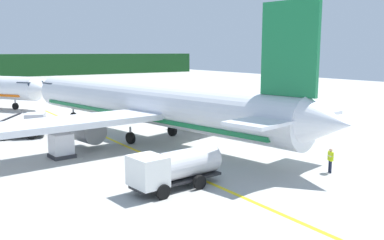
{
  "coord_description": "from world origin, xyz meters",
  "views": [
    {
      "loc": [
        9.62,
        -17.53,
        8.49
      ],
      "look_at": [
        30.47,
        13.68,
        2.3
      ],
      "focal_mm": 39.03,
      "sensor_mm": 36.0,
      "label": 1
    }
  ],
  "objects_px": {
    "crew_marshaller": "(330,158)",
    "service_truck_catering": "(26,126)",
    "crew_loader_right": "(67,126)",
    "service_truck_fuel": "(175,167)",
    "cargo_container_mid": "(61,145)",
    "airliner_foreground": "(146,104)"
  },
  "relations": [
    {
      "from": "airliner_foreground",
      "to": "crew_marshaller",
      "type": "relative_size",
      "value": 23.43
    },
    {
      "from": "airliner_foreground",
      "to": "service_truck_catering",
      "type": "xyz_separation_m",
      "value": [
        -9.74,
        7.06,
        -2.2
      ]
    },
    {
      "from": "crew_marshaller",
      "to": "airliner_foreground",
      "type": "bearing_deg",
      "value": 106.58
    },
    {
      "from": "service_truck_fuel",
      "to": "service_truck_catering",
      "type": "distance_m",
      "value": 22.04
    },
    {
      "from": "service_truck_catering",
      "to": "cargo_container_mid",
      "type": "bearing_deg",
      "value": -86.81
    },
    {
      "from": "airliner_foreground",
      "to": "service_truck_fuel",
      "type": "relative_size",
      "value": 6.54
    },
    {
      "from": "cargo_container_mid",
      "to": "crew_loader_right",
      "type": "distance_m",
      "value": 8.88
    },
    {
      "from": "service_truck_fuel",
      "to": "crew_marshaller",
      "type": "height_order",
      "value": "service_truck_fuel"
    },
    {
      "from": "service_truck_catering",
      "to": "airliner_foreground",
      "type": "bearing_deg",
      "value": -35.94
    },
    {
      "from": "airliner_foreground",
      "to": "crew_loader_right",
      "type": "xyz_separation_m",
      "value": [
        -6.16,
        5.5,
        -2.33
      ]
    },
    {
      "from": "crew_loader_right",
      "to": "service_truck_catering",
      "type": "bearing_deg",
      "value": 156.43
    },
    {
      "from": "airliner_foreground",
      "to": "cargo_container_mid",
      "type": "distance_m",
      "value": 9.92
    },
    {
      "from": "crew_marshaller",
      "to": "service_truck_catering",
      "type": "bearing_deg",
      "value": 121.2
    },
    {
      "from": "service_truck_fuel",
      "to": "crew_marshaller",
      "type": "bearing_deg",
      "value": -16.24
    },
    {
      "from": "service_truck_fuel",
      "to": "service_truck_catering",
      "type": "xyz_separation_m",
      "value": [
        -4.14,
        21.65,
        -0.21
      ]
    },
    {
      "from": "service_truck_fuel",
      "to": "cargo_container_mid",
      "type": "xyz_separation_m",
      "value": [
        -3.58,
        11.74,
        -0.41
      ]
    },
    {
      "from": "airliner_foreground",
      "to": "service_truck_catering",
      "type": "distance_m",
      "value": 12.23
    },
    {
      "from": "crew_marshaller",
      "to": "crew_loader_right",
      "type": "distance_m",
      "value": 25.93
    },
    {
      "from": "service_truck_fuel",
      "to": "service_truck_catering",
      "type": "bearing_deg",
      "value": 100.82
    },
    {
      "from": "service_truck_fuel",
      "to": "cargo_container_mid",
      "type": "height_order",
      "value": "service_truck_fuel"
    },
    {
      "from": "service_truck_fuel",
      "to": "cargo_container_mid",
      "type": "bearing_deg",
      "value": 106.98
    },
    {
      "from": "airliner_foreground",
      "to": "crew_marshaller",
      "type": "xyz_separation_m",
      "value": [
        5.29,
        -17.76,
        -2.34
      ]
    }
  ]
}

